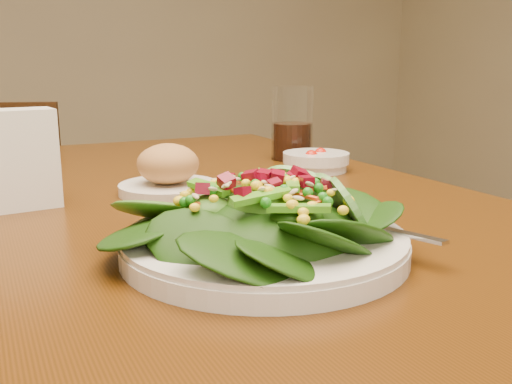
# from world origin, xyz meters

# --- Properties ---
(dining_table) EXTENTS (0.90, 1.40, 0.75)m
(dining_table) POSITION_xyz_m (0.00, 0.00, 0.65)
(dining_table) COLOR #492509
(dining_table) RESTS_ON ground_plane
(chair_far) EXTENTS (0.49, 0.49, 0.85)m
(chair_far) POSITION_xyz_m (-0.20, 1.08, 0.45)
(chair_far) COLOR #341A09
(chair_far) RESTS_ON ground_plane
(salad_plate) EXTENTS (0.31, 0.31, 0.09)m
(salad_plate) POSITION_xyz_m (0.01, -0.27, 0.78)
(salad_plate) COLOR silver
(salad_plate) RESTS_ON dining_table
(bread_plate) EXTENTS (0.16, 0.16, 0.08)m
(bread_plate) POSITION_xyz_m (-0.00, 0.06, 0.78)
(bread_plate) COLOR silver
(bread_plate) RESTS_ON dining_table
(tomato_bowl) EXTENTS (0.13, 0.13, 0.04)m
(tomato_bowl) POSITION_xyz_m (0.31, 0.12, 0.77)
(tomato_bowl) COLOR silver
(tomato_bowl) RESTS_ON dining_table
(drinking_glass) EXTENTS (0.09, 0.09, 0.16)m
(drinking_glass) POSITION_xyz_m (0.34, 0.26, 0.82)
(drinking_glass) COLOR silver
(drinking_glass) RESTS_ON dining_table
(napkin_holder) EXTENTS (0.11, 0.07, 0.14)m
(napkin_holder) POSITION_xyz_m (-0.23, 0.07, 0.82)
(napkin_holder) COLOR white
(napkin_holder) RESTS_ON dining_table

